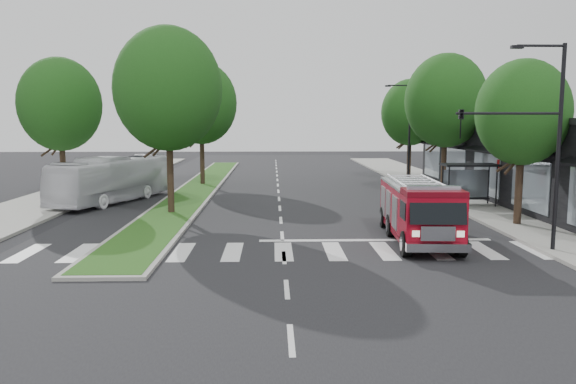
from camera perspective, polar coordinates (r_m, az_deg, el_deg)
name	(u,v)px	position (r m, az deg, el deg)	size (l,w,h in m)	color
ground	(282,236)	(25.16, -0.60, -4.50)	(140.00, 140.00, 0.00)	black
sidewalk_right	(478,201)	(37.30, 18.70, -0.92)	(5.00, 80.00, 0.15)	gray
sidewalk_left	(45,203)	(37.72, -23.49, -1.05)	(5.00, 80.00, 0.15)	gray
median	(199,187)	(43.28, -8.98, 0.46)	(3.00, 50.00, 0.15)	gray
storefront_row	(550,163)	(38.85, 25.09, 2.69)	(8.00, 30.00, 5.00)	black
bus_shelter	(469,173)	(34.91, 17.87, 1.83)	(3.20, 1.60, 2.61)	black
tree_right_near	(523,113)	(29.18, 22.73, 7.44)	(4.40, 4.40, 8.05)	black
tree_right_mid	(446,101)	(40.45, 15.75, 8.91)	(5.60, 5.60, 9.72)	black
tree_right_far	(410,113)	(50.07, 12.31, 7.89)	(5.00, 5.00, 8.73)	black
tree_median_near	(168,89)	(31.18, -12.09, 10.20)	(5.80, 5.80, 10.16)	black
tree_median_far	(201,103)	(44.99, -8.81, 8.90)	(5.60, 5.60, 9.72)	black
tree_left_mid	(60,104)	(39.08, -22.16, 8.24)	(5.20, 5.20, 9.16)	black
streetlight_right_near	(537,133)	(23.39, 23.93, 5.51)	(4.08, 0.22, 8.00)	black
streetlight_right_far	(408,129)	(45.91, 12.05, 6.28)	(2.11, 0.20, 8.00)	black
fire_engine	(418,211)	(24.71, 13.08, -1.87)	(2.78, 7.88, 2.69)	#5D050F
city_bus	(114,179)	(37.16, -17.27, 1.24)	(2.43, 10.39, 2.90)	silver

